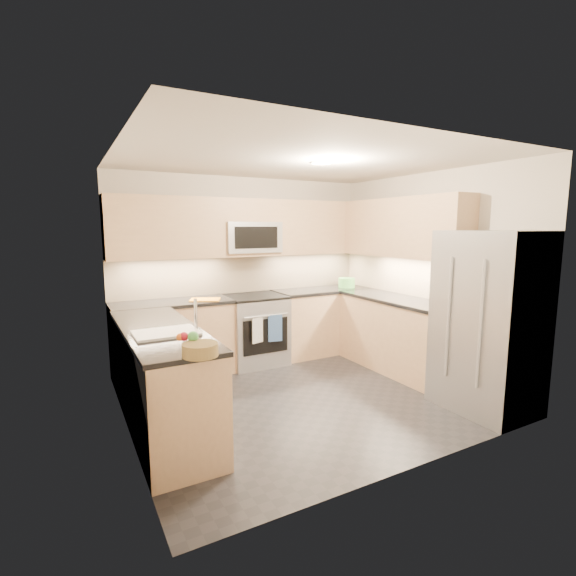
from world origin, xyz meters
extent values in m
cube|color=#25242A|center=(0.00, 0.00, 0.00)|extent=(3.60, 3.20, 0.00)
cube|color=beige|center=(0.00, 0.00, 2.50)|extent=(3.60, 3.20, 0.02)
cube|color=beige|center=(0.00, 1.60, 1.25)|extent=(3.60, 0.02, 2.50)
cube|color=beige|center=(0.00, -1.60, 1.25)|extent=(3.60, 0.02, 2.50)
cube|color=beige|center=(-1.80, 0.00, 1.25)|extent=(0.02, 3.20, 2.50)
cube|color=beige|center=(1.80, 0.00, 1.25)|extent=(0.02, 3.20, 2.50)
cube|color=tan|center=(-1.09, 1.30, 0.45)|extent=(1.42, 0.60, 0.90)
cube|color=tan|center=(1.09, 1.30, 0.45)|extent=(1.42, 0.60, 0.90)
cube|color=tan|center=(1.50, 0.15, 0.45)|extent=(0.60, 1.70, 0.90)
cube|color=tan|center=(-1.50, 0.00, 0.45)|extent=(0.60, 2.00, 0.90)
cube|color=black|center=(-1.09, 1.30, 0.92)|extent=(1.42, 0.63, 0.04)
cube|color=black|center=(1.09, 1.30, 0.92)|extent=(1.42, 0.63, 0.04)
cube|color=black|center=(1.50, 0.15, 0.92)|extent=(0.63, 1.70, 0.04)
cube|color=black|center=(-1.50, 0.00, 0.92)|extent=(0.63, 2.00, 0.04)
cube|color=tan|center=(0.00, 1.43, 1.83)|extent=(3.60, 0.35, 0.75)
cube|color=tan|center=(1.62, 0.28, 1.83)|extent=(0.35, 1.95, 0.75)
cube|color=#C6AF8F|center=(0.00, 1.60, 1.20)|extent=(3.60, 0.01, 0.51)
cube|color=#C6AF8F|center=(1.80, 0.45, 1.20)|extent=(0.01, 2.30, 0.51)
cube|color=#999BA1|center=(0.00, 1.28, 0.46)|extent=(0.76, 0.65, 0.91)
cube|color=black|center=(0.00, 1.28, 0.92)|extent=(0.76, 0.65, 0.03)
cube|color=black|center=(0.00, 0.95, 0.45)|extent=(0.62, 0.02, 0.45)
cylinder|color=#B2B5BA|center=(0.00, 0.93, 0.72)|extent=(0.60, 0.02, 0.02)
cube|color=#A6A8AE|center=(0.00, 1.40, 1.70)|extent=(0.76, 0.40, 0.40)
cube|color=black|center=(0.00, 1.20, 1.70)|extent=(0.60, 0.01, 0.28)
cube|color=gray|center=(1.45, -1.15, 0.90)|extent=(0.70, 0.90, 1.80)
cylinder|color=#B2B5BA|center=(1.08, -1.33, 0.95)|extent=(0.02, 0.02, 1.20)
cylinder|color=#B2B5BA|center=(1.08, -0.97, 0.95)|extent=(0.02, 0.02, 1.20)
cube|color=white|center=(-1.50, -0.25, 0.88)|extent=(0.52, 0.38, 0.16)
cylinder|color=silver|center=(-1.24, -0.25, 1.08)|extent=(0.03, 0.03, 0.28)
cylinder|color=#4FA547|center=(1.49, 1.25, 1.01)|extent=(0.33, 0.33, 0.14)
cube|color=orange|center=(-0.70, 1.20, 0.95)|extent=(0.43, 0.38, 0.01)
cylinder|color=olive|center=(-1.43, -0.98, 0.99)|extent=(0.27, 0.27, 0.09)
sphere|color=#AA1326|center=(-1.50, -0.84, 1.05)|extent=(0.07, 0.07, 0.07)
sphere|color=#4CB150|center=(-1.44, -0.87, 1.05)|extent=(0.08, 0.08, 0.08)
cube|color=silver|center=(-0.13, 0.91, 0.55)|extent=(0.17, 0.06, 0.32)
cube|color=#345690|center=(0.12, 0.91, 0.55)|extent=(0.18, 0.05, 0.35)
sphere|color=orange|center=(-1.52, -0.83, 1.05)|extent=(0.06, 0.06, 0.06)
camera|label=1|loc=(-2.23, -3.74, 1.83)|focal=26.00mm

